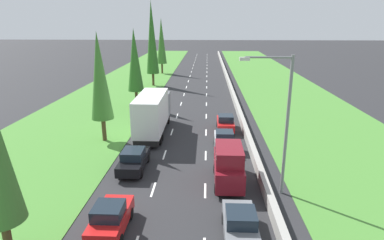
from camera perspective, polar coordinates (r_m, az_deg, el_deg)
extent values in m
plane|color=#28282B|center=(59.63, 0.89, 6.28)|extent=(300.00, 300.00, 0.00)
cube|color=#478433|center=(61.31, -11.09, 6.28)|extent=(14.00, 140.00, 0.04)
cube|color=#478433|center=(60.91, 14.58, 5.98)|extent=(14.00, 140.00, 0.04)
cube|color=#9E9B93|center=(59.66, 6.41, 6.59)|extent=(0.44, 120.00, 0.85)
cube|color=white|center=(22.68, -6.76, -11.92)|extent=(0.14, 2.00, 0.01)
cube|color=white|center=(28.03, -4.81, -6.05)|extent=(0.14, 2.00, 0.01)
cube|color=white|center=(33.60, -3.52, -2.10)|extent=(0.14, 2.00, 0.01)
cube|color=white|center=(39.29, -2.61, 0.73)|extent=(0.14, 2.00, 0.01)
cube|color=white|center=(45.07, -1.93, 2.83)|extent=(0.14, 2.00, 0.01)
cube|color=white|center=(50.90, -1.40, 4.46)|extent=(0.14, 2.00, 0.01)
cube|color=white|center=(56.76, -0.98, 5.75)|extent=(0.14, 2.00, 0.01)
cube|color=white|center=(62.65, -0.64, 6.79)|extent=(0.14, 2.00, 0.01)
cube|color=white|center=(68.56, -0.35, 7.66)|extent=(0.14, 2.00, 0.01)
cube|color=white|center=(74.48, -0.11, 8.39)|extent=(0.14, 2.00, 0.01)
cube|color=white|center=(80.42, 0.09, 9.01)|extent=(0.14, 2.00, 0.01)
cube|color=white|center=(86.36, 0.27, 9.55)|extent=(0.14, 2.00, 0.01)
cube|color=white|center=(92.31, 0.43, 10.01)|extent=(0.14, 2.00, 0.01)
cube|color=white|center=(98.27, 0.56, 10.42)|extent=(0.14, 2.00, 0.01)
cube|color=white|center=(104.23, 0.69, 10.79)|extent=(0.14, 2.00, 0.01)
cube|color=white|center=(110.20, 0.79, 11.11)|extent=(0.14, 2.00, 0.01)
cube|color=white|center=(116.17, 0.89, 11.40)|extent=(0.14, 2.00, 0.01)
cube|color=white|center=(22.40, 2.32, -12.19)|extent=(0.14, 2.00, 0.01)
cube|color=white|center=(27.81, 2.40, -6.20)|extent=(0.14, 2.00, 0.01)
cube|color=white|center=(33.41, 2.46, -2.19)|extent=(0.14, 2.00, 0.01)
cube|color=white|center=(39.14, 2.50, 0.66)|extent=(0.14, 2.00, 0.01)
cube|color=white|center=(44.93, 2.53, 2.78)|extent=(0.14, 2.00, 0.01)
cube|color=white|center=(50.78, 2.55, 4.42)|extent=(0.14, 2.00, 0.01)
cube|color=white|center=(56.65, 2.57, 5.71)|extent=(0.14, 2.00, 0.01)
cube|color=white|center=(62.55, 2.59, 6.76)|extent=(0.14, 2.00, 0.01)
cube|color=white|center=(68.47, 2.60, 7.63)|extent=(0.14, 2.00, 0.01)
cube|color=white|center=(74.40, 2.61, 8.36)|extent=(0.14, 2.00, 0.01)
cube|color=white|center=(80.34, 2.62, 8.99)|extent=(0.14, 2.00, 0.01)
cube|color=white|center=(86.29, 2.63, 9.52)|extent=(0.14, 2.00, 0.01)
cube|color=white|center=(92.25, 2.63, 9.99)|extent=(0.14, 2.00, 0.01)
cube|color=white|center=(98.21, 2.64, 10.40)|extent=(0.14, 2.00, 0.01)
cube|color=white|center=(104.17, 2.64, 10.77)|extent=(0.14, 2.00, 0.01)
cube|color=white|center=(110.14, 2.65, 11.09)|extent=(0.14, 2.00, 0.01)
cube|color=white|center=(116.11, 2.65, 11.38)|extent=(0.14, 2.00, 0.01)
cube|color=red|center=(18.79, -13.94, -16.46)|extent=(1.68, 3.90, 0.76)
cube|color=#19232D|center=(18.18, -14.37, -15.12)|extent=(1.52, 1.60, 0.64)
cylinder|color=black|center=(20.18, -15.03, -15.32)|extent=(0.22, 0.64, 0.64)
cylinder|color=black|center=(19.79, -10.67, -15.69)|extent=(0.22, 0.64, 0.64)
cylinder|color=black|center=(18.29, -17.38, -19.24)|extent=(0.22, 0.64, 0.64)
cylinder|color=black|center=(17.87, -12.50, -19.79)|extent=(0.22, 0.64, 0.64)
cube|color=black|center=(25.45, -10.10, -7.05)|extent=(1.76, 4.50, 0.72)
cube|color=#19232D|center=(25.06, -10.25, -5.81)|extent=(1.56, 1.90, 0.60)
cylinder|color=black|center=(27.02, -11.09, -6.50)|extent=(0.22, 0.64, 0.64)
cylinder|color=black|center=(26.69, -7.73, -6.62)|extent=(0.22, 0.64, 0.64)
cylinder|color=black|center=(24.56, -12.60, -9.05)|extent=(0.22, 0.64, 0.64)
cylinder|color=black|center=(24.21, -8.90, -9.23)|extent=(0.22, 0.64, 0.64)
cube|color=slate|center=(17.98, 8.34, -17.79)|extent=(1.68, 3.90, 0.76)
cube|color=#19232D|center=(17.34, 8.54, -16.44)|extent=(1.52, 1.60, 0.64)
cylinder|color=black|center=(19.13, 5.58, -16.70)|extent=(0.22, 0.64, 0.64)
cylinder|color=black|center=(19.28, 10.29, -16.64)|extent=(0.22, 0.64, 0.64)
cube|color=maroon|center=(23.10, 6.32, -8.52)|extent=(1.90, 4.90, 1.40)
cube|color=maroon|center=(22.32, 6.47, -5.94)|extent=(1.80, 3.10, 1.10)
cylinder|color=black|center=(24.73, 4.02, -8.47)|extent=(0.22, 0.64, 0.64)
cylinder|color=black|center=(24.84, 8.08, -8.49)|extent=(0.22, 0.64, 0.64)
cylinder|color=black|center=(22.02, 4.19, -11.84)|extent=(0.22, 0.64, 0.64)
cylinder|color=black|center=(22.14, 8.79, -11.83)|extent=(0.22, 0.64, 0.64)
cube|color=silver|center=(29.14, 5.62, -3.70)|extent=(1.68, 3.90, 0.76)
cube|color=#19232D|center=(28.63, 5.69, -2.59)|extent=(1.52, 1.60, 0.64)
cylinder|color=black|center=(30.38, 4.05, -3.56)|extent=(0.22, 0.64, 0.64)
cylinder|color=black|center=(30.46, 6.92, -3.58)|extent=(0.22, 0.64, 0.64)
cylinder|color=black|center=(28.12, 4.16, -5.26)|extent=(0.22, 0.64, 0.64)
cylinder|color=black|center=(28.21, 7.26, -5.29)|extent=(0.22, 0.64, 0.64)
cube|color=red|center=(34.02, 5.84, -0.68)|extent=(1.68, 3.90, 0.76)
cube|color=#19232D|center=(33.53, 5.90, 0.31)|extent=(1.52, 1.60, 0.64)
cylinder|color=black|center=(35.25, 4.49, -0.67)|extent=(0.22, 0.64, 0.64)
cylinder|color=black|center=(35.34, 6.95, -0.70)|extent=(0.22, 0.64, 0.64)
cylinder|color=black|center=(32.95, 4.61, -1.92)|extent=(0.22, 0.64, 0.64)
cylinder|color=black|center=(33.04, 7.25, -1.95)|extent=(0.22, 0.64, 0.64)
cube|color=black|center=(33.24, -6.68, -1.31)|extent=(2.20, 9.40, 0.56)
cube|color=slate|center=(36.24, -5.87, 2.75)|extent=(2.40, 2.20, 2.50)
cube|color=silver|center=(31.65, -7.11, 1.39)|extent=(2.44, 7.20, 3.30)
cylinder|color=black|center=(36.61, -7.59, -0.10)|extent=(0.22, 0.64, 0.64)
cylinder|color=black|center=(36.28, -4.10, -0.15)|extent=(0.22, 0.64, 0.64)
cylinder|color=black|center=(31.50, -9.30, -2.99)|extent=(0.22, 0.64, 0.64)
cylinder|color=black|center=(31.12, -5.25, -3.08)|extent=(0.22, 0.64, 0.64)
cylinder|color=black|center=(30.51, -9.70, -3.67)|extent=(0.22, 0.64, 0.64)
cylinder|color=black|center=(30.12, -5.53, -3.77)|extent=(0.22, 0.64, 0.64)
cylinder|color=#4C3823|center=(18.34, -29.45, -17.77)|extent=(0.39, 0.39, 2.20)
cylinder|color=#4C3823|center=(31.91, -15.09, -1.62)|extent=(0.39, 0.39, 2.20)
cone|color=#3D752D|center=(30.75, -15.80, 7.37)|extent=(2.05, 2.05, 7.93)
cylinder|color=#4C3823|center=(43.82, -9.64, 3.67)|extent=(0.39, 0.39, 2.20)
cone|color=#2D6623|center=(42.97, -9.97, 10.28)|extent=(2.05, 2.05, 7.96)
cylinder|color=#4C3823|center=(58.44, -6.77, 7.04)|extent=(0.41, 0.41, 2.20)
cone|color=#2D6623|center=(57.68, -7.02, 14.07)|extent=(2.16, 2.16, 12.12)
cylinder|color=#4C3823|center=(72.31, -5.23, 8.94)|extent=(0.40, 0.40, 2.20)
cone|color=#3D752D|center=(71.76, -5.35, 13.57)|extent=(2.09, 2.09, 9.48)
cylinder|color=gray|center=(21.15, 16.19, -1.39)|extent=(0.20, 0.20, 9.00)
cylinder|color=gray|center=(19.97, 13.24, 10.59)|extent=(2.80, 0.12, 0.12)
cube|color=silver|center=(19.78, 9.17, 10.47)|extent=(0.60, 0.28, 0.20)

